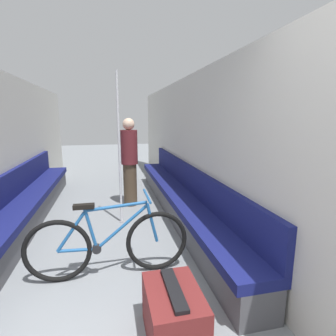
{
  "coord_description": "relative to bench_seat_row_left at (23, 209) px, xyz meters",
  "views": [
    {
      "loc": [
        0.08,
        -0.84,
        1.62
      ],
      "look_at": [
        0.83,
        2.49,
        0.95
      ],
      "focal_mm": 28.0,
      "sensor_mm": 36.0,
      "label": 1
    }
  ],
  "objects": [
    {
      "name": "wall_right",
      "position": [
        2.64,
        -0.01,
        0.86
      ],
      "size": [
        0.1,
        9.59,
        2.28
      ],
      "primitive_type": "cube",
      "color": "beige",
      "rests_on": "ground"
    },
    {
      "name": "bench_seat_row_left",
      "position": [
        0.0,
        0.0,
        0.0
      ],
      "size": [
        0.45,
        5.03,
        0.83
      ],
      "color": "#4C4C51",
      "rests_on": "ground"
    },
    {
      "name": "bench_seat_row_right",
      "position": [
        2.39,
        0.0,
        0.0
      ],
      "size": [
        0.45,
        5.03,
        0.83
      ],
      "color": "#4C4C51",
      "rests_on": "ground"
    },
    {
      "name": "bicycle",
      "position": [
        1.23,
        -1.51,
        0.07
      ],
      "size": [
        1.64,
        0.46,
        0.84
      ],
      "rotation": [
        0.0,
        0.0,
        0.1
      ],
      "color": "black",
      "rests_on": "ground"
    },
    {
      "name": "grab_pole_near",
      "position": [
        1.42,
        -0.12,
        0.82
      ],
      "size": [
        0.08,
        0.08,
        2.26
      ],
      "color": "gray",
      "rests_on": "ground"
    },
    {
      "name": "passenger_standing",
      "position": [
        1.63,
        0.68,
        0.54
      ],
      "size": [
        0.3,
        0.3,
        1.6
      ],
      "rotation": [
        0.0,
        0.0,
        -1.49
      ],
      "color": "#473828",
      "rests_on": "ground"
    },
    {
      "name": "luggage_bag",
      "position": [
        1.68,
        -2.43,
        -0.08
      ],
      "size": [
        0.39,
        0.56,
        0.43
      ],
      "color": "maroon",
      "rests_on": "ground"
    }
  ]
}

